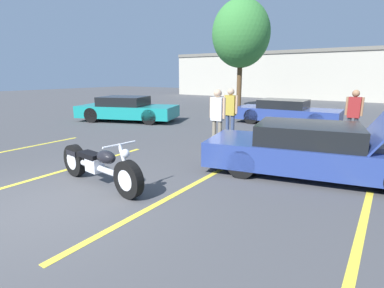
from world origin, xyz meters
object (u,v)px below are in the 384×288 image
object	(u,v)px
spectator_by_show_car	(217,114)
parked_car_mid_row	(286,112)
show_car_hood_open	(317,150)
spectator_midground	(354,112)
spectator_near_motorcycle	(230,109)
motorcycle	(99,166)
tree_background	(241,34)
parked_car_left_row	(127,109)

from	to	relation	value
spectator_by_show_car	parked_car_mid_row	bearing A→B (deg)	86.95
show_car_hood_open	spectator_midground	size ratio (longest dim) A/B	2.89
parked_car_mid_row	spectator_midground	size ratio (longest dim) A/B	2.62
spectator_midground	spectator_near_motorcycle	bearing A→B (deg)	-153.88
show_car_hood_open	motorcycle	bearing A→B (deg)	-149.56
spectator_midground	spectator_by_show_car	bearing A→B (deg)	-136.20
motorcycle	spectator_midground	size ratio (longest dim) A/B	1.51
show_car_hood_open	spectator_by_show_car	distance (m)	3.20
motorcycle	show_car_hood_open	distance (m)	4.68
tree_background	spectator_by_show_car	world-z (taller)	tree_background
spectator_by_show_car	spectator_midground	size ratio (longest dim) A/B	1.03
parked_car_left_row	spectator_near_motorcycle	world-z (taller)	spectator_near_motorcycle
parked_car_left_row	spectator_by_show_car	xyz separation A→B (m)	(6.40, -2.53, 0.50)
tree_background	parked_car_mid_row	world-z (taller)	tree_background
parked_car_left_row	tree_background	bearing A→B (deg)	55.47
parked_car_left_row	spectator_near_motorcycle	xyz separation A→B (m)	(6.13, -1.13, 0.48)
parked_car_mid_row	spectator_by_show_car	distance (m)	5.91
spectator_midground	show_car_hood_open	bearing A→B (deg)	-93.63
tree_background	spectator_by_show_car	size ratio (longest dim) A/B	3.85
motorcycle	spectator_near_motorcycle	distance (m)	5.49
parked_car_mid_row	spectator_midground	distance (m)	4.07
parked_car_left_row	spectator_midground	size ratio (longest dim) A/B	2.92
tree_background	spectator_by_show_car	distance (m)	12.09
parked_car_mid_row	spectator_by_show_car	world-z (taller)	spectator_by_show_car
motorcycle	parked_car_left_row	world-z (taller)	parked_car_left_row
show_car_hood_open	spectator_near_motorcycle	xyz separation A→B (m)	(-3.30, 2.33, 0.48)
parked_car_mid_row	spectator_near_motorcycle	size ratio (longest dim) A/B	2.59
tree_background	spectator_midground	distance (m)	11.32
motorcycle	parked_car_left_row	distance (m)	8.87
show_car_hood_open	parked_car_mid_row	bearing A→B (deg)	100.31
motorcycle	tree_background	bearing A→B (deg)	111.62
motorcycle	show_car_hood_open	world-z (taller)	show_car_hood_open
tree_background	spectator_by_show_car	bearing A→B (deg)	-68.09
show_car_hood_open	parked_car_mid_row	size ratio (longest dim) A/B	1.10
motorcycle	spectator_near_motorcycle	xyz separation A→B (m)	(0.19, 5.45, 0.64)
show_car_hood_open	parked_car_left_row	world-z (taller)	show_car_hood_open
tree_background	show_car_hood_open	world-z (taller)	tree_background
spectator_midground	motorcycle	bearing A→B (deg)	-117.49
show_car_hood_open	parked_car_left_row	bearing A→B (deg)	148.44
motorcycle	spectator_midground	distance (m)	8.13
spectator_by_show_car	spectator_midground	bearing A→B (deg)	43.80
show_car_hood_open	spectator_midground	bearing A→B (deg)	74.97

